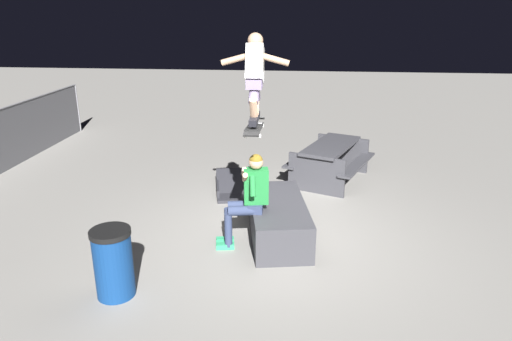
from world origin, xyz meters
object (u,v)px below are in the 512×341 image
(skater_airborne, at_px, (255,74))
(ledge_box_main, at_px, (278,219))
(skateboard, at_px, (255,127))
(trash_bin, at_px, (113,263))
(kicker_ramp, at_px, (239,189))
(picnic_table_back, at_px, (330,156))
(person_sitting_on_ledge, at_px, (248,195))

(skater_airborne, bearing_deg, ledge_box_main, -42.86)
(skateboard, xyz_separation_m, trash_bin, (-1.34, 1.54, -1.35))
(skateboard, distance_m, skater_airborne, 0.69)
(ledge_box_main, bearing_deg, trash_bin, 133.09)
(kicker_ramp, bearing_deg, picnic_table_back, -64.69)
(skater_airborne, height_order, kicker_ramp, skater_airborne)
(person_sitting_on_ledge, distance_m, skater_airborne, 1.69)
(skater_airborne, relative_size, kicker_ramp, 0.91)
(kicker_ramp, xyz_separation_m, trash_bin, (-3.45, 1.01, 0.37))
(person_sitting_on_ledge, distance_m, trash_bin, 2.04)
(skateboard, bearing_deg, kicker_ramp, 13.95)
(person_sitting_on_ledge, relative_size, skater_airborne, 1.23)
(skater_airborne, height_order, picnic_table_back, skater_airborne)
(ledge_box_main, height_order, person_sitting_on_ledge, person_sitting_on_ledge)
(skateboard, bearing_deg, ledge_box_main, -38.35)
(picnic_table_back, bearing_deg, ledge_box_main, 160.61)
(person_sitting_on_ledge, xyz_separation_m, picnic_table_back, (2.86, -1.30, -0.28))
(skateboard, bearing_deg, skater_airborne, 1.12)
(ledge_box_main, xyz_separation_m, picnic_table_back, (2.54, -0.89, 0.23))
(skateboard, distance_m, kicker_ramp, 2.77)
(person_sitting_on_ledge, distance_m, picnic_table_back, 3.16)
(person_sitting_on_ledge, bearing_deg, skater_airborne, -94.37)
(trash_bin, bearing_deg, ledge_box_main, -46.91)
(skateboard, relative_size, kicker_ramp, 0.83)
(person_sitting_on_ledge, xyz_separation_m, kicker_ramp, (2.05, 0.43, -0.72))
(person_sitting_on_ledge, xyz_separation_m, trash_bin, (-1.40, 1.44, -0.35))
(skateboard, bearing_deg, trash_bin, 130.99)
(ledge_box_main, relative_size, trash_bin, 2.11)
(ledge_box_main, distance_m, picnic_table_back, 2.70)
(ledge_box_main, bearing_deg, person_sitting_on_ledge, 128.72)
(ledge_box_main, distance_m, trash_bin, 2.53)
(skater_airborne, bearing_deg, picnic_table_back, -22.75)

